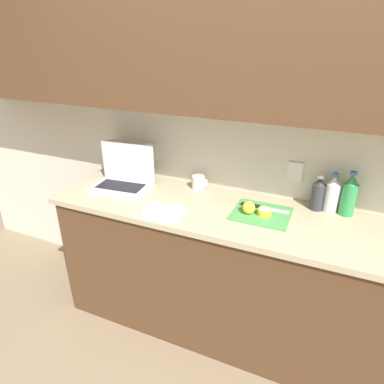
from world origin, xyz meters
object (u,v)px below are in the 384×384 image
(paper_towel_roll, at_px, (114,158))
(bottle_water_clear, at_px, (318,194))
(bottle_green_soda, at_px, (349,195))
(lemon_half_cut, at_px, (264,212))
(measuring_cup, at_px, (198,182))
(laptop, at_px, (124,177))
(bottle_oil_tall, at_px, (332,194))
(lemon_whole_beside, at_px, (248,208))
(cutting_board, at_px, (261,214))
(knife, at_px, (256,206))

(paper_towel_roll, bearing_deg, bottle_water_clear, 0.40)
(bottle_green_soda, bearing_deg, lemon_half_cut, -152.96)
(measuring_cup, bearing_deg, laptop, -161.23)
(bottle_green_soda, xyz_separation_m, bottle_oil_tall, (-0.09, -0.00, -0.01))
(lemon_whole_beside, bearing_deg, bottle_green_soda, 24.25)
(bottle_oil_tall, xyz_separation_m, bottle_water_clear, (-0.07, -0.00, -0.01))
(laptop, height_order, cutting_board, laptop)
(lemon_whole_beside, height_order, bottle_water_clear, bottle_water_clear)
(bottle_green_soda, relative_size, measuring_cup, 2.49)
(lemon_half_cut, bearing_deg, paper_towel_roll, 169.93)
(lemon_whole_beside, bearing_deg, knife, 73.27)
(lemon_whole_beside, bearing_deg, lemon_half_cut, 9.56)
(knife, xyz_separation_m, paper_towel_roll, (-1.08, 0.13, 0.10))
(bottle_oil_tall, distance_m, bottle_water_clear, 0.07)
(laptop, xyz_separation_m, measuring_cup, (0.47, 0.16, -0.02))
(knife, height_order, bottle_oil_tall, bottle_oil_tall)
(bottle_green_soda, bearing_deg, paper_towel_roll, -179.64)
(lemon_half_cut, relative_size, lemon_whole_beside, 1.03)
(knife, distance_m, bottle_oil_tall, 0.43)
(paper_towel_roll, bearing_deg, bottle_green_soda, 0.36)
(knife, relative_size, lemon_half_cut, 3.71)
(paper_towel_roll, bearing_deg, bottle_oil_tall, 0.38)
(lemon_whole_beside, xyz_separation_m, bottle_water_clear, (0.34, 0.23, 0.05))
(cutting_board, height_order, bottle_water_clear, bottle_water_clear)
(cutting_board, relative_size, lemon_whole_beside, 4.37)
(lemon_half_cut, xyz_separation_m, bottle_water_clear, (0.26, 0.21, 0.07))
(knife, bearing_deg, lemon_half_cut, -52.53)
(bottle_oil_tall, bearing_deg, lemon_whole_beside, -151.42)
(bottle_oil_tall, xyz_separation_m, paper_towel_roll, (-1.47, -0.01, 0.01))
(bottle_oil_tall, bearing_deg, measuring_cup, -179.07)
(cutting_board, distance_m, measuring_cup, 0.50)
(bottle_oil_tall, bearing_deg, paper_towel_roll, -179.62)
(bottle_oil_tall, bearing_deg, cutting_board, -150.81)
(cutting_board, relative_size, bottle_green_soda, 1.22)
(laptop, xyz_separation_m, bottle_oil_tall, (1.29, 0.17, 0.04))
(lemon_half_cut, bearing_deg, measuring_cup, 157.58)
(bottle_water_clear, bearing_deg, measuring_cup, -178.97)
(knife, bearing_deg, bottle_water_clear, 20.78)
(bottle_green_soda, distance_m, paper_towel_roll, 1.56)
(bottle_water_clear, bearing_deg, paper_towel_roll, -179.60)
(laptop, distance_m, knife, 0.90)
(laptop, height_order, paper_towel_roll, laptop)
(laptop, bearing_deg, lemon_whole_beside, -8.94)
(bottle_water_clear, height_order, paper_towel_roll, paper_towel_roll)
(knife, relative_size, bottle_water_clear, 1.31)
(cutting_board, distance_m, knife, 0.07)
(knife, height_order, measuring_cup, measuring_cup)
(bottle_water_clear, bearing_deg, bottle_green_soda, 0.00)
(measuring_cup, height_order, paper_towel_roll, paper_towel_roll)
(lemon_half_cut, relative_size, measuring_cup, 0.72)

